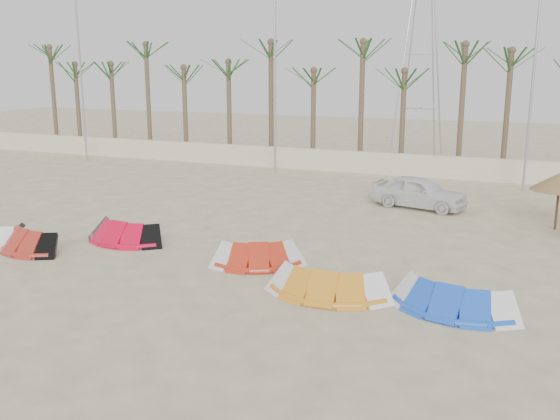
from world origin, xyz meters
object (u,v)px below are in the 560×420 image
at_px(kite_orange, 331,279).
at_px(parasol_left, 560,181).
at_px(kite_red_mid, 128,230).
at_px(kite_red_right, 262,252).
at_px(kite_blue, 454,294).
at_px(kite_red_left, 33,238).
at_px(car, 419,192).

bearing_deg(kite_orange, parasol_left, 58.74).
relative_size(kite_red_mid, kite_red_right, 0.97).
distance_m(kite_red_mid, kite_blue, 12.29).
xyz_separation_m(kite_red_left, kite_red_right, (8.24, 1.49, 0.00)).
bearing_deg(kite_blue, kite_red_mid, 169.46).
xyz_separation_m(kite_red_left, kite_orange, (11.16, -0.21, 0.00)).
relative_size(kite_red_right, kite_blue, 0.94).
distance_m(parasol_left, car, 6.12).
distance_m(kite_red_right, car, 10.78).
height_order(kite_red_right, kite_blue, same).
distance_m(kite_orange, kite_blue, 3.42).
bearing_deg(parasol_left, kite_orange, -121.26).
relative_size(kite_orange, parasol_left, 1.55).
bearing_deg(parasol_left, kite_red_left, -150.18).
bearing_deg(kite_red_left, car, 45.34).
xyz_separation_m(kite_orange, car, (0.43, 11.95, 0.32)).
height_order(kite_red_mid, kite_orange, same).
distance_m(kite_red_left, car, 16.50).
relative_size(kite_red_mid, parasol_left, 1.44).
height_order(kite_red_mid, parasol_left, parasol_left).
relative_size(kite_red_left, kite_orange, 0.92).
xyz_separation_m(kite_red_right, parasol_left, (9.08, 8.44, 1.53)).
bearing_deg(kite_blue, parasol_left, 74.71).
bearing_deg(kite_red_right, kite_blue, -13.92).
height_order(kite_red_left, kite_orange, same).
relative_size(parasol_left, car, 0.53).
height_order(parasol_left, car, parasol_left).
distance_m(kite_red_left, kite_blue, 14.59).
distance_m(kite_red_left, kite_red_mid, 3.32).
bearing_deg(car, kite_red_left, 148.07).
height_order(kite_red_left, parasol_left, parasol_left).
bearing_deg(kite_orange, kite_red_left, 178.90).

